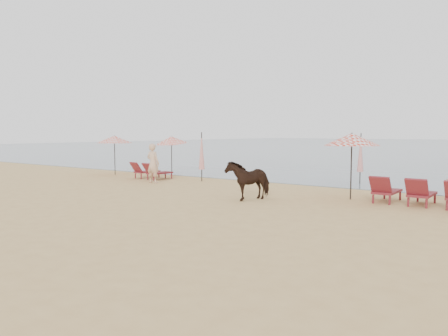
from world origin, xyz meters
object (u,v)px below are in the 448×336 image
object	(u,v)px
umbrella_open_left_a	(114,139)
umbrella_closed_left	(202,151)
cow	(249,180)
umbrella_open_right	(352,139)
lounger_cluster_right	(421,192)
umbrella_closed_right	(361,153)
umbrella_open_left_b	(171,140)
beachgoer_left	(153,163)
lounger_cluster_left	(150,171)

from	to	relation	value
umbrella_open_left_a	umbrella_closed_left	bearing A→B (deg)	27.31
cow	umbrella_open_right	bearing A→B (deg)	51.84
lounger_cluster_right	umbrella_closed_right	bearing A→B (deg)	127.80
umbrella_open_right	umbrella_closed_left	world-z (taller)	umbrella_closed_left
lounger_cluster_right	umbrella_open_left_b	xyz separation A→B (m)	(-14.28, 3.31, 1.56)
umbrella_closed_right	beachgoer_left	bearing A→B (deg)	-147.14
umbrella_open_right	beachgoer_left	world-z (taller)	umbrella_open_right
lounger_cluster_left	umbrella_open_left_b	distance (m)	3.11
lounger_cluster_left	umbrella_open_right	world-z (taller)	umbrella_open_right
lounger_cluster_right	umbrella_open_right	xyz separation A→B (m)	(-2.40, 0.03, 1.75)
umbrella_open_left_a	umbrella_open_right	xyz separation A→B (m)	(14.37, -1.15, 0.15)
umbrella_closed_left	cow	bearing A→B (deg)	-35.38
umbrella_open_right	umbrella_closed_left	bearing A→B (deg)	-173.96
umbrella_open_left_a	beachgoer_left	world-z (taller)	umbrella_open_left_a
umbrella_open_right	beachgoer_left	xyz separation A→B (m)	(-9.61, -0.53, -1.25)
lounger_cluster_right	beachgoer_left	distance (m)	12.03
beachgoer_left	umbrella_closed_right	bearing A→B (deg)	-152.05
umbrella_closed_left	lounger_cluster_right	bearing A→B (deg)	-8.03
umbrella_open_left_a	beachgoer_left	size ratio (longest dim) A/B	1.19
umbrella_open_left_a	beachgoer_left	bearing A→B (deg)	4.99
umbrella_open_left_a	umbrella_closed_left	distance (m)	6.23
umbrella_open_left_a	umbrella_open_right	world-z (taller)	umbrella_open_right
beachgoer_left	cow	bearing A→B (deg)	161.09
umbrella_closed_left	cow	xyz separation A→B (m)	(5.10, -3.62, -0.80)
umbrella_closed_right	beachgoer_left	distance (m)	9.94
umbrella_open_left_a	beachgoer_left	xyz separation A→B (m)	(4.76, -1.68, -1.09)
umbrella_closed_left	umbrella_closed_right	size ratio (longest dim) A/B	1.02
umbrella_open_left_b	umbrella_closed_left	size ratio (longest dim) A/B	0.94
lounger_cluster_right	cow	world-z (taller)	cow
umbrella_open_left_b	beachgoer_left	bearing A→B (deg)	-67.27
umbrella_open_right	umbrella_open_left_b	bearing A→B (deg)	-179.24
lounger_cluster_right	umbrella_open_left_b	world-z (taller)	umbrella_open_left_b
umbrella_open_left_b	umbrella_open_left_a	bearing A→B (deg)	-147.51
umbrella_closed_left	beachgoer_left	bearing A→B (deg)	-125.74
umbrella_open_left_b	umbrella_closed_right	size ratio (longest dim) A/B	0.96
umbrella_open_left_a	cow	size ratio (longest dim) A/B	1.34
lounger_cluster_right	umbrella_open_left_a	bearing A→B (deg)	176.87
lounger_cluster_left	umbrella_closed_right	size ratio (longest dim) A/B	0.77
lounger_cluster_left	umbrella_closed_right	bearing A→B (deg)	29.62
umbrella_closed_right	cow	world-z (taller)	umbrella_closed_right
lounger_cluster_right	umbrella_open_right	distance (m)	2.97
lounger_cluster_right	umbrella_open_left_a	distance (m)	16.89
beachgoer_left	lounger_cluster_right	bearing A→B (deg)	177.48
lounger_cluster_right	umbrella_closed_right	distance (m)	6.20
umbrella_closed_left	cow	size ratio (longest dim) A/B	1.45
umbrella_open_left_a	umbrella_closed_right	size ratio (longest dim) A/B	0.94
lounger_cluster_right	cow	distance (m)	5.88
lounger_cluster_right	cow	xyz separation A→B (m)	(-5.48, -2.13, 0.26)
lounger_cluster_left	beachgoer_left	distance (m)	2.02
beachgoer_left	umbrella_open_right	bearing A→B (deg)	178.25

